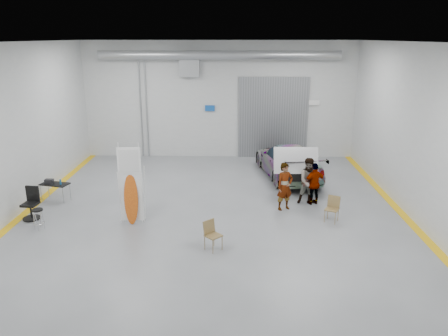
{
  "coord_description": "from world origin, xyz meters",
  "views": [
    {
      "loc": [
        0.69,
        -14.61,
        6.17
      ],
      "look_at": [
        0.38,
        0.84,
        1.5
      ],
      "focal_mm": 35.0,
      "sensor_mm": 36.0,
      "label": 1
    }
  ],
  "objects_px": {
    "person_b": "(309,181)",
    "shop_stool": "(39,219)",
    "work_table": "(53,184)",
    "folding_chair_far": "(331,214)",
    "folding_chair_near": "(213,241)",
    "person_a": "(285,186)",
    "surfboard_display": "(131,192)",
    "sedan_car": "(288,161)",
    "person_c": "(314,184)",
    "office_chair": "(31,205)"
  },
  "relations": [
    {
      "from": "person_b",
      "to": "shop_stool",
      "type": "xyz_separation_m",
      "value": [
        -9.35,
        -2.56,
        -0.54
      ]
    },
    {
      "from": "shop_stool",
      "to": "work_table",
      "type": "distance_m",
      "value": 2.78
    },
    {
      "from": "folding_chair_far",
      "to": "work_table",
      "type": "xyz_separation_m",
      "value": [
        -10.4,
        1.87,
        0.4
      ]
    },
    {
      "from": "folding_chair_near",
      "to": "shop_stool",
      "type": "bearing_deg",
      "value": 123.09
    },
    {
      "from": "shop_stool",
      "to": "person_a",
      "type": "bearing_deg",
      "value": 13.08
    },
    {
      "from": "person_a",
      "to": "folding_chair_far",
      "type": "bearing_deg",
      "value": -62.6
    },
    {
      "from": "surfboard_display",
      "to": "folding_chair_near",
      "type": "xyz_separation_m",
      "value": [
        2.87,
        -1.88,
        -0.87
      ]
    },
    {
      "from": "sedan_car",
      "to": "folding_chair_far",
      "type": "bearing_deg",
      "value": 90.14
    },
    {
      "from": "person_c",
      "to": "office_chair",
      "type": "bearing_deg",
      "value": -12.77
    },
    {
      "from": "surfboard_display",
      "to": "work_table",
      "type": "height_order",
      "value": "surfboard_display"
    },
    {
      "from": "sedan_car",
      "to": "person_b",
      "type": "bearing_deg",
      "value": 86.88
    },
    {
      "from": "folding_chair_near",
      "to": "folding_chair_far",
      "type": "bearing_deg",
      "value": -15.69
    },
    {
      "from": "person_c",
      "to": "folding_chair_far",
      "type": "xyz_separation_m",
      "value": [
        0.32,
        -1.67,
        -0.54
      ]
    },
    {
      "from": "person_a",
      "to": "folding_chair_far",
      "type": "distance_m",
      "value": 1.97
    },
    {
      "from": "surfboard_display",
      "to": "folding_chair_far",
      "type": "relative_size",
      "value": 3.17
    },
    {
      "from": "folding_chair_far",
      "to": "shop_stool",
      "type": "xyz_separation_m",
      "value": [
        -9.86,
        -0.83,
        0.08
      ]
    },
    {
      "from": "person_a",
      "to": "surfboard_display",
      "type": "relative_size",
      "value": 0.63
    },
    {
      "from": "surfboard_display",
      "to": "folding_chair_near",
      "type": "distance_m",
      "value": 3.54
    },
    {
      "from": "folding_chair_near",
      "to": "folding_chair_far",
      "type": "relative_size",
      "value": 1.01
    },
    {
      "from": "person_b",
      "to": "folding_chair_near",
      "type": "distance_m",
      "value": 5.26
    },
    {
      "from": "shop_stool",
      "to": "office_chair",
      "type": "height_order",
      "value": "office_chair"
    },
    {
      "from": "surfboard_display",
      "to": "folding_chair_far",
      "type": "height_order",
      "value": "surfboard_display"
    },
    {
      "from": "person_a",
      "to": "folding_chair_near",
      "type": "xyz_separation_m",
      "value": [
        -2.49,
        -3.27,
        -0.61
      ]
    },
    {
      "from": "office_chair",
      "to": "person_c",
      "type": "bearing_deg",
      "value": 15.51
    },
    {
      "from": "office_chair",
      "to": "folding_chair_near",
      "type": "bearing_deg",
      "value": -12.41
    },
    {
      "from": "folding_chair_near",
      "to": "folding_chair_far",
      "type": "distance_m",
      "value": 4.54
    },
    {
      "from": "sedan_car",
      "to": "folding_chair_near",
      "type": "height_order",
      "value": "sedan_car"
    },
    {
      "from": "shop_stool",
      "to": "person_c",
      "type": "bearing_deg",
      "value": 14.71
    },
    {
      "from": "shop_stool",
      "to": "person_b",
      "type": "bearing_deg",
      "value": 15.3
    },
    {
      "from": "sedan_car",
      "to": "folding_chair_far",
      "type": "height_order",
      "value": "sedan_car"
    },
    {
      "from": "folding_chair_near",
      "to": "folding_chair_far",
      "type": "height_order",
      "value": "folding_chair_near"
    },
    {
      "from": "sedan_car",
      "to": "office_chair",
      "type": "distance_m",
      "value": 10.82
    },
    {
      "from": "person_a",
      "to": "surfboard_display",
      "type": "distance_m",
      "value": 5.54
    },
    {
      "from": "person_b",
      "to": "person_c",
      "type": "bearing_deg",
      "value": -19.1
    },
    {
      "from": "shop_stool",
      "to": "surfboard_display",
      "type": "bearing_deg",
      "value": 10.44
    },
    {
      "from": "folding_chair_far",
      "to": "sedan_car",
      "type": "bearing_deg",
      "value": 128.31
    },
    {
      "from": "folding_chair_near",
      "to": "office_chair",
      "type": "bearing_deg",
      "value": 116.98
    },
    {
      "from": "person_b",
      "to": "person_a",
      "type": "bearing_deg",
      "value": -150.9
    },
    {
      "from": "surfboard_display",
      "to": "folding_chair_far",
      "type": "distance_m",
      "value": 6.93
    },
    {
      "from": "person_b",
      "to": "folding_chair_near",
      "type": "relative_size",
      "value": 1.99
    },
    {
      "from": "sedan_car",
      "to": "folding_chair_near",
      "type": "distance_m",
      "value": 7.89
    },
    {
      "from": "folding_chair_far",
      "to": "work_table",
      "type": "bearing_deg",
      "value": -161.98
    },
    {
      "from": "person_b",
      "to": "work_table",
      "type": "height_order",
      "value": "person_b"
    },
    {
      "from": "surfboard_display",
      "to": "shop_stool",
      "type": "bearing_deg",
      "value": -171.16
    },
    {
      "from": "folding_chair_near",
      "to": "person_a",
      "type": "bearing_deg",
      "value": 8.64
    },
    {
      "from": "person_b",
      "to": "office_chair",
      "type": "height_order",
      "value": "person_b"
    },
    {
      "from": "sedan_car",
      "to": "work_table",
      "type": "height_order",
      "value": "sedan_car"
    },
    {
      "from": "person_c",
      "to": "folding_chair_far",
      "type": "relative_size",
      "value": 1.82
    },
    {
      "from": "folding_chair_far",
      "to": "office_chair",
      "type": "height_order",
      "value": "office_chair"
    },
    {
      "from": "person_c",
      "to": "sedan_car",
      "type": "bearing_deg",
      "value": -102.03
    }
  ]
}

